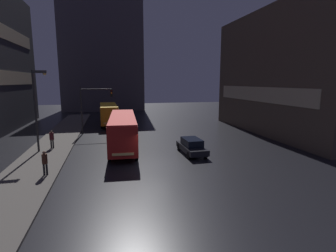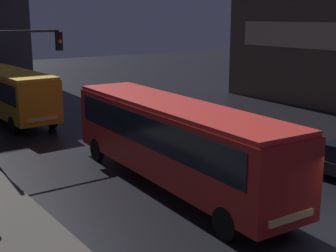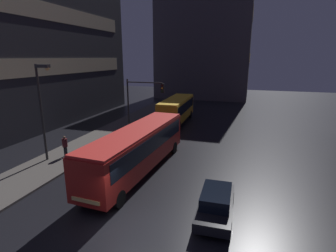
% 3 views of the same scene
% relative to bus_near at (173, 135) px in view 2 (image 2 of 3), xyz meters
% --- Properties ---
extents(bus_near, '(3.11, 12.01, 3.22)m').
position_rel_bus_near_xyz_m(bus_near, '(0.00, 0.00, 0.00)').
color(bus_near, '#AD1E19').
rests_on(bus_near, ground).
extents(bus_far, '(2.75, 9.66, 3.09)m').
position_rel_bus_near_xyz_m(bus_far, '(-1.32, 14.98, -0.08)').
color(bus_far, orange).
rests_on(bus_far, ground).
extents(traffic_light_main, '(3.97, 0.35, 5.93)m').
position_rel_bus_near_xyz_m(traffic_light_main, '(-3.20, 8.16, 2.09)').
color(traffic_light_main, '#2D2D2D').
rests_on(traffic_light_main, ground).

